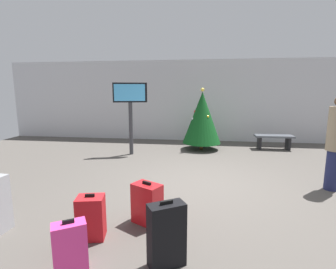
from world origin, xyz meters
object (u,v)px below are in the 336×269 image
at_px(holiday_tree, 202,118).
at_px(suitcase_4, 147,204).
at_px(traveller_0, 336,141).
at_px(flight_info_kiosk, 130,104).
at_px(suitcase_3, 91,217).
at_px(waiting_bench, 274,139).
at_px(suitcase_0, 167,235).
at_px(suitcase_2, 70,247).

xyz_separation_m(holiday_tree, suitcase_4, (-0.79, -4.93, -0.78)).
distance_m(traveller_0, suitcase_4, 3.82).
distance_m(holiday_tree, flight_info_kiosk, 2.41).
relative_size(suitcase_3, suitcase_4, 0.96).
xyz_separation_m(holiday_tree, waiting_bench, (2.42, 0.34, -0.73)).
bearing_deg(flight_info_kiosk, traveller_0, -25.66).
height_order(flight_info_kiosk, suitcase_0, flight_info_kiosk).
height_order(flight_info_kiosk, suitcase_2, flight_info_kiosk).
distance_m(suitcase_0, suitcase_2, 1.04).
relative_size(holiday_tree, suitcase_0, 2.68).
relative_size(flight_info_kiosk, suitcase_3, 3.58).
bearing_deg(flight_info_kiosk, suitcase_0, -69.86).
height_order(holiday_tree, flight_info_kiosk, flight_info_kiosk).
relative_size(holiday_tree, suitcase_3, 3.35).
bearing_deg(suitcase_4, suitcase_0, -64.86).
relative_size(holiday_tree, flight_info_kiosk, 0.94).
bearing_deg(flight_info_kiosk, waiting_bench, 15.76).
relative_size(suitcase_2, suitcase_4, 0.93).
xyz_separation_m(holiday_tree, suitcase_3, (-1.44, -5.41, -0.79)).
distance_m(suitcase_3, suitcase_4, 0.80).
distance_m(suitcase_2, suitcase_4, 1.25).
height_order(suitcase_0, suitcase_2, suitcase_0).
relative_size(flight_info_kiosk, suitcase_2, 3.71).
bearing_deg(suitcase_2, flight_info_kiosk, 98.63).
xyz_separation_m(flight_info_kiosk, suitcase_0, (1.78, -4.85, -1.20)).
bearing_deg(waiting_bench, suitcase_4, -121.32).
relative_size(suitcase_2, suitcase_3, 0.97).
distance_m(suitcase_0, suitcase_4, 0.96).
xyz_separation_m(waiting_bench, traveller_0, (0.13, -3.56, 0.62)).
xyz_separation_m(traveller_0, suitcase_0, (-2.93, -2.59, -0.61)).
bearing_deg(traveller_0, suitcase_4, -152.74).
bearing_deg(traveller_0, flight_info_kiosk, 154.34).
bearing_deg(suitcase_2, waiting_bench, 59.11).
distance_m(traveller_0, suitcase_0, 3.96).
distance_m(waiting_bench, traveller_0, 3.61).
xyz_separation_m(suitcase_3, suitcase_4, (0.65, 0.47, 0.01)).
height_order(waiting_bench, traveller_0, traveller_0).
xyz_separation_m(suitcase_0, suitcase_4, (-0.41, 0.87, -0.07)).
bearing_deg(suitcase_0, suitcase_4, 115.14).
bearing_deg(suitcase_0, waiting_bench, 65.50).
relative_size(suitcase_0, suitcase_2, 1.30).
xyz_separation_m(suitcase_2, suitcase_3, (-0.05, 0.62, 0.01)).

